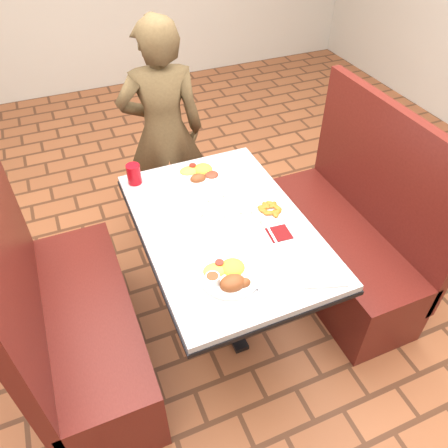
# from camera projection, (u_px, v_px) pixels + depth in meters

# --- Properties ---
(dining_table) EXTENTS (0.81, 1.21, 0.75)m
(dining_table) POSITION_uv_depth(u_px,v_px,m) (224.00, 238.00, 2.23)
(dining_table) COLOR #B7BABC
(dining_table) RESTS_ON ground
(booth_bench_left) EXTENTS (0.47, 1.20, 1.17)m
(booth_bench_left) POSITION_uv_depth(u_px,v_px,m) (80.00, 326.00, 2.22)
(booth_bench_left) COLOR #5E1C15
(booth_bench_left) RESTS_ON ground
(booth_bench_right) EXTENTS (0.47, 1.20, 1.17)m
(booth_bench_right) POSITION_uv_depth(u_px,v_px,m) (344.00, 241.00, 2.68)
(booth_bench_right) COLOR #5E1C15
(booth_bench_right) RESTS_ON ground
(diner_person) EXTENTS (0.59, 0.43, 1.49)m
(diner_person) POSITION_uv_depth(u_px,v_px,m) (164.00, 133.00, 2.83)
(diner_person) COLOR brown
(diner_person) RESTS_ON ground
(near_dinner_plate) EXTENTS (0.27, 0.27, 0.08)m
(near_dinner_plate) POSITION_uv_depth(u_px,v_px,m) (229.00, 274.00, 1.89)
(near_dinner_plate) COLOR white
(near_dinner_plate) RESTS_ON dining_table
(far_dinner_plate) EXTENTS (0.27, 0.27, 0.07)m
(far_dinner_plate) POSITION_uv_depth(u_px,v_px,m) (200.00, 172.00, 2.46)
(far_dinner_plate) COLOR white
(far_dinner_plate) RESTS_ON dining_table
(plantain_plate) EXTENTS (0.19, 0.19, 0.03)m
(plantain_plate) POSITION_uv_depth(u_px,v_px,m) (270.00, 210.00, 2.23)
(plantain_plate) COLOR white
(plantain_plate) RESTS_ON dining_table
(maroon_napkin) EXTENTS (0.11, 0.11, 0.00)m
(maroon_napkin) POSITION_uv_depth(u_px,v_px,m) (279.00, 233.00, 2.12)
(maroon_napkin) COLOR #5D0E0F
(maroon_napkin) RESTS_ON dining_table
(spoon_utensil) EXTENTS (0.02, 0.14, 0.00)m
(spoon_utensil) POSITION_uv_depth(u_px,v_px,m) (272.00, 236.00, 2.10)
(spoon_utensil) COLOR silver
(spoon_utensil) RESTS_ON dining_table
(red_tumbler) EXTENTS (0.08, 0.08, 0.11)m
(red_tumbler) POSITION_uv_depth(u_px,v_px,m) (134.00, 174.00, 2.39)
(red_tumbler) COLOR #B40C15
(red_tumbler) RESTS_ON dining_table
(paper_napkin) EXTENTS (0.23, 0.20, 0.01)m
(paper_napkin) POSITION_uv_depth(u_px,v_px,m) (323.00, 275.00, 1.91)
(paper_napkin) COLOR white
(paper_napkin) RESTS_ON dining_table
(knife_utensil) EXTENTS (0.04, 0.17, 0.00)m
(knife_utensil) POSITION_uv_depth(u_px,v_px,m) (249.00, 278.00, 1.89)
(knife_utensil) COLOR silver
(knife_utensil) RESTS_ON dining_table
(fork_utensil) EXTENTS (0.03, 0.15, 0.00)m
(fork_utensil) POSITION_uv_depth(u_px,v_px,m) (246.00, 278.00, 1.89)
(fork_utensil) COLOR #BABBBF
(fork_utensil) RESTS_ON dining_table
(lettuce_shreds) EXTENTS (0.28, 0.32, 0.00)m
(lettuce_shreds) POSITION_uv_depth(u_px,v_px,m) (227.00, 215.00, 2.22)
(lettuce_shreds) COLOR #93BD4B
(lettuce_shreds) RESTS_ON dining_table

